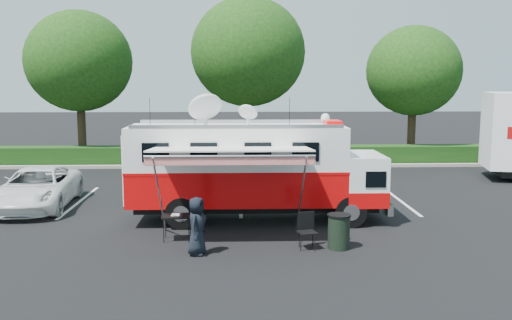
{
  "coord_description": "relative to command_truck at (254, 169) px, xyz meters",
  "views": [
    {
      "loc": [
        -0.63,
        -17.98,
        4.56
      ],
      "look_at": [
        0.0,
        0.5,
        1.9
      ],
      "focal_mm": 40.0,
      "sensor_mm": 36.0,
      "label": 1
    }
  ],
  "objects": [
    {
      "name": "folding_chair",
      "position": [
        1.32,
        -3.08,
        -1.11
      ],
      "size": [
        0.56,
        0.59,
        0.97
      ],
      "color": "black",
      "rests_on": "ground_plane"
    },
    {
      "name": "person",
      "position": [
        -1.6,
        -3.57,
        -1.69
      ],
      "size": [
        0.67,
        0.85,
        1.53
      ],
      "primitive_type": "imported",
      "rotation": [
        0.0,
        0.0,
        1.3
      ],
      "color": "black",
      "rests_on": "ground_plane"
    },
    {
      "name": "awning",
      "position": [
        -0.73,
        -2.35,
        0.84
      ],
      "size": [
        4.48,
        2.34,
        2.71
      ],
      "color": "white",
      "rests_on": "ground_plane"
    },
    {
      "name": "command_truck",
      "position": [
        0.0,
        0.0,
        0.0
      ],
      "size": [
        8.2,
        2.26,
        3.94
      ],
      "color": "black",
      "rests_on": "ground_plane"
    },
    {
      "name": "stall_lines",
      "position": [
        -0.43,
        3.0,
        -1.68
      ],
      "size": [
        24.12,
        5.5,
        0.01
      ],
      "color": "silver",
      "rests_on": "ground_plane"
    },
    {
      "name": "trash_bin",
      "position": [
        2.18,
        -3.17,
        -1.21
      ],
      "size": [
        0.63,
        0.63,
        0.94
      ],
      "color": "black",
      "rests_on": "ground_plane"
    },
    {
      "name": "ground_plane",
      "position": [
        0.07,
        0.0,
        -1.69
      ],
      "size": [
        120.0,
        120.0,
        0.0
      ],
      "primitive_type": "plane",
      "color": "black",
      "rests_on": "ground"
    },
    {
      "name": "folding_table",
      "position": [
        -2.26,
        -2.23,
        -1.01
      ],
      "size": [
        0.91,
        0.68,
        0.73
      ],
      "color": "black",
      "rests_on": "ground_plane"
    },
    {
      "name": "back_border",
      "position": [
        1.21,
        12.9,
        3.32
      ],
      "size": [
        60.0,
        6.14,
        8.87
      ],
      "color": "#9E998E",
      "rests_on": "ground_plane"
    },
    {
      "name": "white_suv",
      "position": [
        -7.65,
        2.1,
        -1.69
      ],
      "size": [
        2.63,
        5.18,
        1.4
      ],
      "primitive_type": "imported",
      "rotation": [
        0.0,
        0.0,
        0.06
      ],
      "color": "silver",
      "rests_on": "ground_plane"
    }
  ]
}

